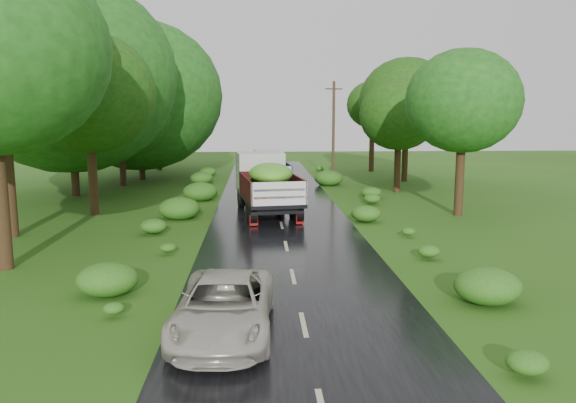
{
  "coord_description": "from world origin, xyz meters",
  "views": [
    {
      "loc": [
        -1.09,
        -12.82,
        5.07
      ],
      "look_at": [
        0.08,
        8.25,
        1.7
      ],
      "focal_mm": 35.0,
      "sensor_mm": 36.0,
      "label": 1
    }
  ],
  "objects": [
    {
      "name": "ground",
      "position": [
        0.0,
        0.0,
        0.0
      ],
      "size": [
        120.0,
        120.0,
        0.0
      ],
      "primitive_type": "plane",
      "color": "#264D10",
      "rests_on": "ground"
    },
    {
      "name": "road",
      "position": [
        0.0,
        5.0,
        0.01
      ],
      "size": [
        6.5,
        80.0,
        0.02
      ],
      "primitive_type": "cube",
      "color": "black",
      "rests_on": "ground"
    },
    {
      "name": "road_lines",
      "position": [
        0.0,
        6.0,
        0.02
      ],
      "size": [
        0.12,
        69.6,
        0.0
      ],
      "color": "#BFB78C",
      "rests_on": "road"
    },
    {
      "name": "truck_near",
      "position": [
        -0.64,
        15.1,
        1.66
      ],
      "size": [
        3.39,
        7.25,
        2.93
      ],
      "rotation": [
        0.0,
        0.0,
        0.14
      ],
      "color": "black",
      "rests_on": "ground"
    },
    {
      "name": "truck_far",
      "position": [
        -0.14,
        25.26,
        1.37
      ],
      "size": [
        2.47,
        5.91,
        2.42
      ],
      "rotation": [
        0.0,
        0.0,
        0.08
      ],
      "color": "black",
      "rests_on": "ground"
    },
    {
      "name": "car",
      "position": [
        -1.87,
        -0.47,
        0.68
      ],
      "size": [
        2.42,
        4.82,
        1.31
      ],
      "primitive_type": "imported",
      "rotation": [
        0.0,
        0.0,
        -0.05
      ],
      "color": "#BDB6A8",
      "rests_on": "road"
    },
    {
      "name": "utility_pole",
      "position": [
        4.42,
        27.47,
        3.73
      ],
      "size": [
        1.26,
        0.35,
        7.24
      ],
      "rotation": [
        0.0,
        0.0,
        0.2
      ],
      "color": "#382616",
      "rests_on": "ground"
    },
    {
      "name": "trees_left",
      "position": [
        -10.43,
        23.1,
        6.68
      ],
      "size": [
        7.43,
        35.91,
        9.53
      ],
      "color": "black",
      "rests_on": "ground"
    },
    {
      "name": "trees_right",
      "position": [
        8.96,
        24.53,
        5.48
      ],
      "size": [
        5.4,
        24.13,
        7.53
      ],
      "color": "black",
      "rests_on": "ground"
    },
    {
      "name": "shrubs",
      "position": [
        0.0,
        14.0,
        0.35
      ],
      "size": [
        11.9,
        44.0,
        0.7
      ],
      "color": "#246117",
      "rests_on": "ground"
    }
  ]
}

